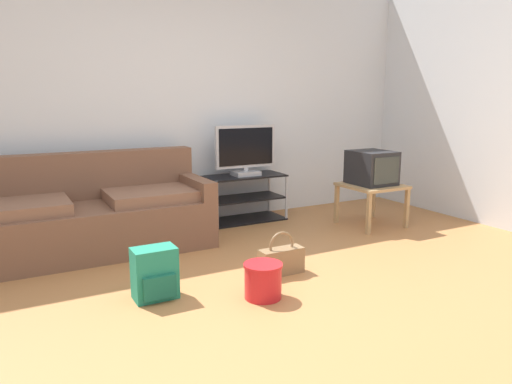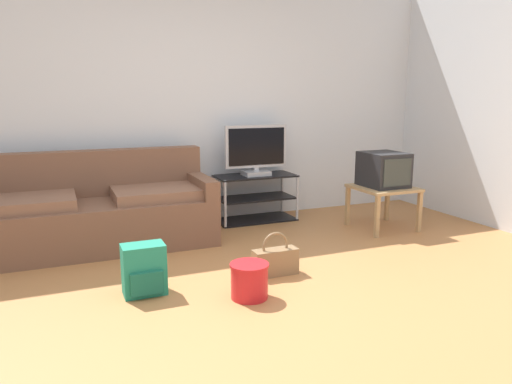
{
  "view_description": "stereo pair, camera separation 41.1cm",
  "coord_description": "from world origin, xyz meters",
  "px_view_note": "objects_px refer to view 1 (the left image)",
  "views": [
    {
      "loc": [
        -1.63,
        -2.57,
        1.39
      ],
      "look_at": [
        0.33,
        1.05,
        0.56
      ],
      "focal_mm": 33.88,
      "sensor_mm": 36.0,
      "label": 1
    },
    {
      "loc": [
        -1.26,
        -2.74,
        1.39
      ],
      "look_at": [
        0.33,
        1.05,
        0.56
      ],
      "focal_mm": 33.88,
      "sensor_mm": 36.0,
      "label": 2
    }
  ],
  "objects_px": {
    "cleaning_bucket": "(263,279)",
    "crt_tv": "(372,168)",
    "flat_tv": "(246,151)",
    "handbag": "(281,260)",
    "tv_stand": "(245,198)",
    "side_table": "(372,190)",
    "couch": "(88,216)",
    "backpack": "(155,274)"
  },
  "relations": [
    {
      "from": "crt_tv",
      "to": "cleaning_bucket",
      "type": "height_order",
      "value": "crt_tv"
    },
    {
      "from": "couch",
      "to": "cleaning_bucket",
      "type": "relative_size",
      "value": 7.82
    },
    {
      "from": "handbag",
      "to": "flat_tv",
      "type": "bearing_deg",
      "value": 72.47
    },
    {
      "from": "crt_tv",
      "to": "tv_stand",
      "type": "bearing_deg",
      "value": 143.5
    },
    {
      "from": "handbag",
      "to": "cleaning_bucket",
      "type": "distance_m",
      "value": 0.49
    },
    {
      "from": "flat_tv",
      "to": "crt_tv",
      "type": "distance_m",
      "value": 1.37
    },
    {
      "from": "couch",
      "to": "cleaning_bucket",
      "type": "bearing_deg",
      "value": -61.98
    },
    {
      "from": "flat_tv",
      "to": "side_table",
      "type": "relative_size",
      "value": 1.22
    },
    {
      "from": "tv_stand",
      "to": "crt_tv",
      "type": "xyz_separation_m",
      "value": [
        1.11,
        -0.82,
        0.37
      ]
    },
    {
      "from": "crt_tv",
      "to": "cleaning_bucket",
      "type": "relative_size",
      "value": 1.64
    },
    {
      "from": "couch",
      "to": "handbag",
      "type": "xyz_separation_m",
      "value": [
        1.23,
        -1.32,
        -0.21
      ]
    },
    {
      "from": "side_table",
      "to": "crt_tv",
      "type": "distance_m",
      "value": 0.24
    },
    {
      "from": "flat_tv",
      "to": "cleaning_bucket",
      "type": "distance_m",
      "value": 2.22
    },
    {
      "from": "couch",
      "to": "side_table",
      "type": "bearing_deg",
      "value": -10.65
    },
    {
      "from": "flat_tv",
      "to": "handbag",
      "type": "height_order",
      "value": "flat_tv"
    },
    {
      "from": "side_table",
      "to": "backpack",
      "type": "xyz_separation_m",
      "value": [
        -2.63,
        -0.77,
        -0.21
      ]
    },
    {
      "from": "couch",
      "to": "side_table",
      "type": "xyz_separation_m",
      "value": [
        2.85,
        -0.54,
        0.07
      ]
    },
    {
      "from": "side_table",
      "to": "crt_tv",
      "type": "height_order",
      "value": "crt_tv"
    },
    {
      "from": "backpack",
      "to": "handbag",
      "type": "xyz_separation_m",
      "value": [
        1.02,
        -0.02,
        -0.06
      ]
    },
    {
      "from": "handbag",
      "to": "crt_tv",
      "type": "bearing_deg",
      "value": 26.46
    },
    {
      "from": "handbag",
      "to": "tv_stand",
      "type": "bearing_deg",
      "value": 72.7
    },
    {
      "from": "couch",
      "to": "handbag",
      "type": "relative_size",
      "value": 5.99
    },
    {
      "from": "couch",
      "to": "backpack",
      "type": "distance_m",
      "value": 1.33
    },
    {
      "from": "flat_tv",
      "to": "tv_stand",
      "type": "bearing_deg",
      "value": 90.0
    },
    {
      "from": "couch",
      "to": "backpack",
      "type": "bearing_deg",
      "value": -80.5
    },
    {
      "from": "handbag",
      "to": "side_table",
      "type": "bearing_deg",
      "value": 26.0
    },
    {
      "from": "couch",
      "to": "handbag",
      "type": "height_order",
      "value": "couch"
    },
    {
      "from": "crt_tv",
      "to": "flat_tv",
      "type": "bearing_deg",
      "value": 144.26
    },
    {
      "from": "side_table",
      "to": "couch",
      "type": "bearing_deg",
      "value": 169.35
    },
    {
      "from": "side_table",
      "to": "flat_tv",
      "type": "bearing_deg",
      "value": 143.71
    },
    {
      "from": "couch",
      "to": "flat_tv",
      "type": "xyz_separation_m",
      "value": [
        1.74,
        0.28,
        0.47
      ]
    },
    {
      "from": "side_table",
      "to": "tv_stand",
      "type": "bearing_deg",
      "value": 142.96
    },
    {
      "from": "couch",
      "to": "crt_tv",
      "type": "bearing_deg",
      "value": -10.34
    },
    {
      "from": "tv_stand",
      "to": "crt_tv",
      "type": "height_order",
      "value": "crt_tv"
    },
    {
      "from": "handbag",
      "to": "cleaning_bucket",
      "type": "relative_size",
      "value": 1.31
    },
    {
      "from": "tv_stand",
      "to": "cleaning_bucket",
      "type": "bearing_deg",
      "value": -113.7
    },
    {
      "from": "tv_stand",
      "to": "cleaning_bucket",
      "type": "distance_m",
      "value": 2.14
    },
    {
      "from": "cleaning_bucket",
      "to": "crt_tv",
      "type": "bearing_deg",
      "value": 30.03
    },
    {
      "from": "flat_tv",
      "to": "backpack",
      "type": "xyz_separation_m",
      "value": [
        -1.52,
        -1.58,
        -0.61
      ]
    },
    {
      "from": "couch",
      "to": "crt_tv",
      "type": "relative_size",
      "value": 4.77
    },
    {
      "from": "flat_tv",
      "to": "handbag",
      "type": "relative_size",
      "value": 1.99
    },
    {
      "from": "side_table",
      "to": "cleaning_bucket",
      "type": "height_order",
      "value": "side_table"
    }
  ]
}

